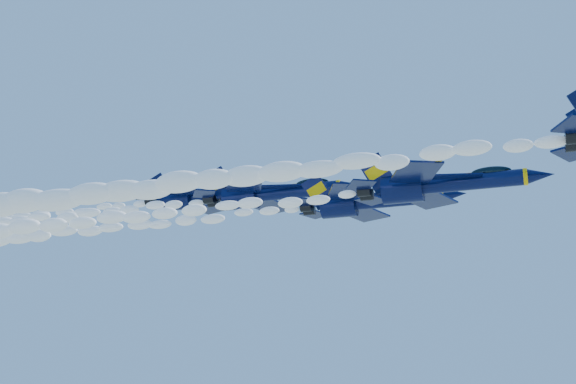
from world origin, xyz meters
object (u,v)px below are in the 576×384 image
(jet_second, at_px, (441,184))
(jet_third, at_px, (371,201))
(jet_fourth, at_px, (272,193))
(jet_fifth, at_px, (204,196))

(jet_second, bearing_deg, jet_third, 129.95)
(jet_second, bearing_deg, jet_fourth, 141.81)
(jet_second, distance_m, jet_fourth, 26.01)
(jet_fourth, bearing_deg, jet_second, -38.19)
(jet_third, relative_size, jet_fourth, 0.89)
(jet_second, height_order, jet_fourth, jet_fourth)
(jet_third, relative_size, jet_fifth, 0.93)
(jet_second, height_order, jet_fifth, jet_fifth)
(jet_fourth, bearing_deg, jet_third, -28.16)
(jet_fourth, relative_size, jet_fifth, 1.04)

